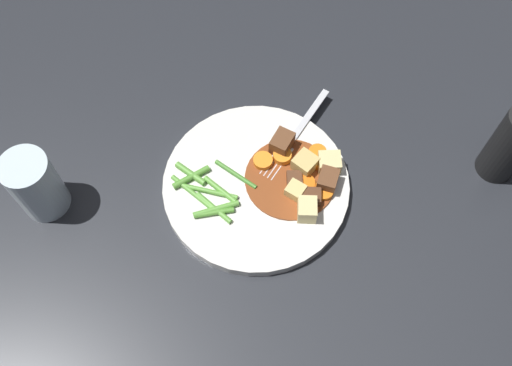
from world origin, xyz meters
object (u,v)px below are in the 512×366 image
object	(u,v)px
meat_chunk_3	(328,180)
pepper_mill	(511,145)
meat_chunk_1	(311,197)
meat_chunk_2	(294,180)
dinner_plate	(256,186)
carrot_slice_0	(282,156)
carrot_slice_2	(323,191)
potato_chunk_0	(295,191)
potato_chunk_1	(305,164)
meat_chunk_0	(282,144)
carrot_slice_4	(317,161)
fork	(295,135)
carrot_slice_1	(263,161)
carrot_slice_5	(304,187)
carrot_slice_3	(318,153)
water_glass	(36,185)
potato_chunk_3	(307,209)
potato_chunk_2	(329,163)

from	to	relation	value
meat_chunk_3	pepper_mill	world-z (taller)	pepper_mill
meat_chunk_1	meat_chunk_2	world-z (taller)	meat_chunk_1
dinner_plate	carrot_slice_0	distance (m)	0.06
carrot_slice_2	meat_chunk_2	world-z (taller)	meat_chunk_2
meat_chunk_2	potato_chunk_0	bearing A→B (deg)	-83.33
potato_chunk_0	meat_chunk_1	distance (m)	0.02
carrot_slice_2	potato_chunk_1	world-z (taller)	potato_chunk_1
carrot_slice_0	meat_chunk_3	size ratio (longest dim) A/B	0.84
potato_chunk_1	meat_chunk_0	distance (m)	0.04
meat_chunk_1	pepper_mill	size ratio (longest dim) A/B	0.20
carrot_slice_4	fork	xyz separation A→B (m)	(-0.03, 0.04, -0.00)
carrot_slice_1	meat_chunk_2	size ratio (longest dim) A/B	1.23
potato_chunk_0	fork	bearing A→B (deg)	92.77
meat_chunk_0	carrot_slice_5	bearing A→B (deg)	-61.19
dinner_plate	meat_chunk_3	distance (m)	0.10
meat_chunk_1	meat_chunk_2	xyz separation A→B (m)	(-0.02, 0.02, -0.00)
carrot_slice_0	carrot_slice_3	distance (m)	0.05
carrot_slice_5	meat_chunk_1	distance (m)	0.02
fork	water_glass	bearing A→B (deg)	-159.91
carrot_slice_1	meat_chunk_2	distance (m)	0.05
potato_chunk_3	water_glass	size ratio (longest dim) A/B	0.28
pepper_mill	potato_chunk_1	bearing A→B (deg)	-173.50
carrot_slice_0	carrot_slice_2	world-z (taller)	carrot_slice_0
dinner_plate	carrot_slice_0	xyz separation A→B (m)	(0.03, 0.04, 0.02)
carrot_slice_0	carrot_slice_5	distance (m)	0.06
meat_chunk_2	water_glass	xyz separation A→B (m)	(-0.34, -0.05, 0.03)
carrot_slice_3	water_glass	bearing A→B (deg)	-165.58
carrot_slice_4	potato_chunk_3	distance (m)	0.08
carrot_slice_3	potato_chunk_0	world-z (taller)	potato_chunk_0
carrot_slice_4	potato_chunk_1	world-z (taller)	potato_chunk_1
carrot_slice_1	fork	distance (m)	0.06
carrot_slice_4	fork	size ratio (longest dim) A/B	0.16
dinner_plate	potato_chunk_3	xyz separation A→B (m)	(0.07, -0.04, 0.02)
carrot_slice_0	potato_chunk_1	xyz separation A→B (m)	(0.03, -0.01, 0.01)
carrot_slice_4	pepper_mill	distance (m)	0.26
meat_chunk_1	potato_chunk_3	bearing A→B (deg)	-103.54
carrot_slice_1	carrot_slice_5	xyz separation A→B (m)	(0.06, -0.04, 0.00)
carrot_slice_5	pepper_mill	distance (m)	0.28
carrot_slice_2	carrot_slice_0	bearing A→B (deg)	140.11
potato_chunk_2	meat_chunk_3	distance (m)	0.03
meat_chunk_0	meat_chunk_1	world-z (taller)	meat_chunk_0
carrot_slice_3	potato_chunk_1	world-z (taller)	potato_chunk_1
potato_chunk_3	fork	size ratio (longest dim) A/B	0.18
carrot_slice_1	water_glass	world-z (taller)	water_glass
carrot_slice_1	potato_chunk_2	world-z (taller)	potato_chunk_2
carrot_slice_0	potato_chunk_3	xyz separation A→B (m)	(0.04, -0.08, 0.01)
potato_chunk_1	dinner_plate	bearing A→B (deg)	-156.51
carrot_slice_2	water_glass	xyz separation A→B (m)	(-0.38, -0.04, 0.03)
meat_chunk_3	potato_chunk_1	bearing A→B (deg)	143.85
fork	pepper_mill	bearing A→B (deg)	-4.14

